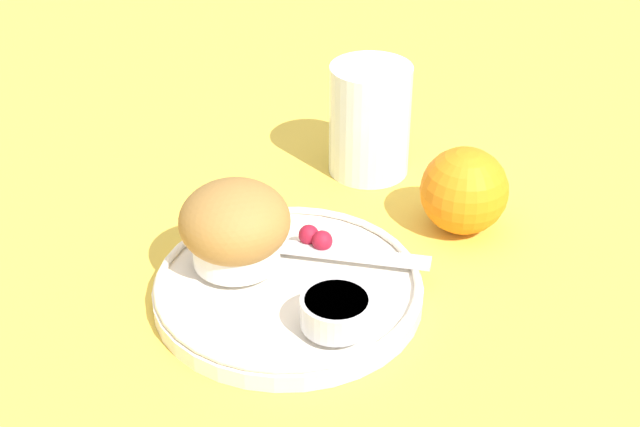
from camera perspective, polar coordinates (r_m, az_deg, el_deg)
ground_plane at (r=0.70m, az=-2.98°, el=-4.95°), size 3.00×3.00×0.00m
plate at (r=0.68m, az=-2.26°, el=-4.93°), size 0.21×0.21×0.02m
muffin at (r=0.68m, az=-5.46°, el=-0.85°), size 0.09×0.09×0.07m
cream_ramekin at (r=0.63m, az=1.05°, el=-6.20°), size 0.05×0.05×0.02m
berry_pair at (r=0.71m, az=-0.37°, el=-1.53°), size 0.03×0.02×0.02m
butter_knife at (r=0.70m, az=0.60°, el=-2.48°), size 0.15×0.08×0.00m
orange_fruit at (r=0.76m, az=9.21°, el=1.45°), size 0.07×0.07×0.07m
juice_glass at (r=0.83m, az=3.20°, el=6.01°), size 0.08×0.08×0.11m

